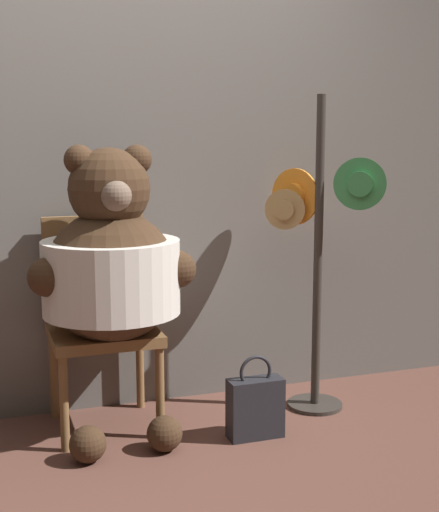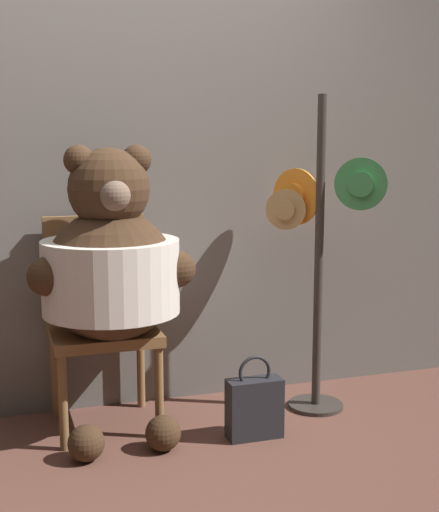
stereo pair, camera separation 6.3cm
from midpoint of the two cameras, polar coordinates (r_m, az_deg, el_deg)
The scene contains 6 objects.
ground_plane at distance 3.13m, azimuth -5.54°, elevation -16.36°, with size 14.00×14.00×0.00m, color brown.
wall_back at distance 3.60m, azimuth -8.93°, elevation 9.49°, with size 8.00×0.10×2.74m.
chair at distance 3.44m, azimuth -10.05°, elevation -4.56°, with size 0.49×0.47×0.99m.
teddy_bear at distance 3.24m, azimuth -9.19°, elevation -0.95°, with size 0.75×0.66×1.33m.
hat_display_rack at distance 3.58m, azimuth 7.13°, elevation 0.50°, with size 0.51×0.43×1.57m.
handbag_on_ground at distance 3.33m, azimuth 2.34°, elevation -11.93°, with size 0.25×0.11×0.39m.
Camera 1 is at (-0.68, -2.74, 1.35)m, focal length 50.00 mm.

